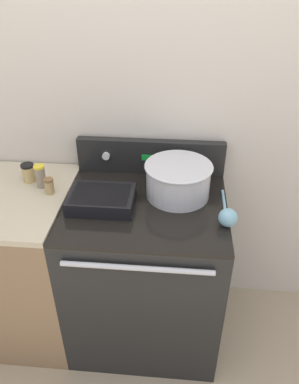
{
  "coord_description": "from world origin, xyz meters",
  "views": [
    {
      "loc": [
        0.15,
        -1.14,
        1.95
      ],
      "look_at": [
        0.02,
        0.35,
        0.97
      ],
      "focal_mm": 35.0,
      "sensor_mm": 36.0,
      "label": 1
    }
  ],
  "objects_px": {
    "casserole_dish": "(101,199)",
    "spice_jar_yellow_cap": "(40,176)",
    "ladle": "(228,217)",
    "spice_jar_brown_cap": "(49,186)",
    "mixing_bowl": "(178,179)",
    "spice_jar_black_cap": "(28,173)"
  },
  "relations": [
    {
      "from": "casserole_dish",
      "to": "spice_jar_yellow_cap",
      "type": "height_order",
      "value": "spice_jar_yellow_cap"
    },
    {
      "from": "ladle",
      "to": "spice_jar_brown_cap",
      "type": "height_order",
      "value": "spice_jar_brown_cap"
    },
    {
      "from": "mixing_bowl",
      "to": "spice_jar_black_cap",
      "type": "distance_m",
      "value": 0.78
    },
    {
      "from": "casserole_dish",
      "to": "ladle",
      "type": "relative_size",
      "value": 0.99
    },
    {
      "from": "ladle",
      "to": "spice_jar_yellow_cap",
      "type": "distance_m",
      "value": 0.95
    },
    {
      "from": "casserole_dish",
      "to": "spice_jar_black_cap",
      "type": "height_order",
      "value": "spice_jar_black_cap"
    },
    {
      "from": "spice_jar_yellow_cap",
      "to": "spice_jar_brown_cap",
      "type": "bearing_deg",
      "value": -43.05
    },
    {
      "from": "casserole_dish",
      "to": "spice_jar_brown_cap",
      "type": "height_order",
      "value": "spice_jar_brown_cap"
    },
    {
      "from": "mixing_bowl",
      "to": "ladle",
      "type": "relative_size",
      "value": 1.05
    },
    {
      "from": "mixing_bowl",
      "to": "spice_jar_black_cap",
      "type": "height_order",
      "value": "mixing_bowl"
    },
    {
      "from": "spice_jar_yellow_cap",
      "to": "spice_jar_black_cap",
      "type": "xyz_separation_m",
      "value": [
        -0.08,
        0.05,
        -0.01
      ]
    },
    {
      "from": "casserole_dish",
      "to": "spice_jar_yellow_cap",
      "type": "relative_size",
      "value": 2.56
    },
    {
      "from": "spice_jar_brown_cap",
      "to": "spice_jar_black_cap",
      "type": "xyz_separation_m",
      "value": [
        -0.14,
        0.1,
        0.01
      ]
    },
    {
      "from": "ladle",
      "to": "spice_jar_brown_cap",
      "type": "distance_m",
      "value": 0.87
    },
    {
      "from": "ladle",
      "to": "spice_jar_black_cap",
      "type": "height_order",
      "value": "spice_jar_black_cap"
    },
    {
      "from": "spice_jar_brown_cap",
      "to": "spice_jar_yellow_cap",
      "type": "height_order",
      "value": "spice_jar_yellow_cap"
    },
    {
      "from": "casserole_dish",
      "to": "ladle",
      "type": "height_order",
      "value": "ladle"
    },
    {
      "from": "spice_jar_brown_cap",
      "to": "spice_jar_black_cap",
      "type": "bearing_deg",
      "value": 143.97
    },
    {
      "from": "casserole_dish",
      "to": "spice_jar_black_cap",
      "type": "relative_size",
      "value": 3.15
    },
    {
      "from": "spice_jar_yellow_cap",
      "to": "ladle",
      "type": "bearing_deg",
      "value": -13.09
    },
    {
      "from": "mixing_bowl",
      "to": "casserole_dish",
      "type": "relative_size",
      "value": 1.07
    },
    {
      "from": "casserole_dish",
      "to": "ladle",
      "type": "distance_m",
      "value": 0.59
    }
  ]
}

